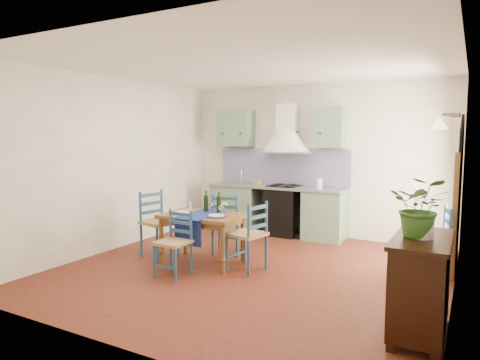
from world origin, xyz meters
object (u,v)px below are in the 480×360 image
Objects in this scene: sideboard at (420,282)px; potted_plant at (421,207)px; dining_table at (202,220)px; chair_near at (174,243)px.

sideboard is 0.71m from potted_plant.
chair_near is (-0.02, -0.65, -0.19)m from dining_table.
dining_table reaches higher than chair_near.
sideboard is (3.05, -0.27, 0.06)m from chair_near.
potted_plant is (3.03, -0.28, 0.77)m from chair_near.
potted_plant reaches higher than dining_table.
potted_plant reaches higher than chair_near.
dining_table is at bearing 88.53° from chair_near.
dining_table is 3.21m from potted_plant.
potted_plant is (3.01, -0.93, 0.57)m from dining_table.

